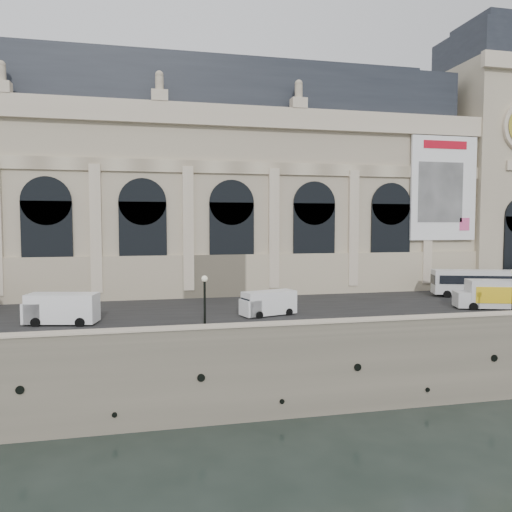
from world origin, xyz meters
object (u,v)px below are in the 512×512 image
Objects in this scene: van_b at (58,309)px; lamp_left at (205,306)px; van_c at (266,303)px; bus_right at (480,282)px; box_truck at (495,295)px.

lamp_left is at bearing -31.46° from van_b.
van_c is at bearing 0.03° from van_b.
van_c is at bearing -167.50° from bus_right.
lamp_left reaches higher than van_c.
van_b is 18.18m from van_c.
bus_right is 45.71m from van_b.
bus_right is at bearing 21.34° from lamp_left.
van_b is at bearing 148.54° from lamp_left.
bus_right reaches higher than van_c.
box_truck is (23.28, -1.36, 0.30)m from van_c.
lamp_left reaches higher than box_truck.
lamp_left is (-29.82, -5.77, 0.85)m from box_truck.
van_c is at bearing 176.65° from box_truck.
bus_right is 1.43× the size of box_truck.
bus_right is 1.98× the size of van_c.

